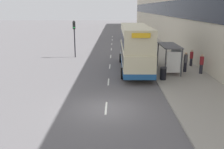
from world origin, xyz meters
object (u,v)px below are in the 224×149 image
(pedestrian_3, at_px, (177,56))
(traffic_light_far_kerb, at_px, (74,33))
(double_decker_bus_near, at_px, (135,47))
(pedestrian_1, at_px, (191,58))
(pedestrian_2, at_px, (201,64))
(car_0, at_px, (127,35))
(litter_bin, at_px, (163,73))
(pedestrian_at_shelter, at_px, (185,62))
(bus_shelter, at_px, (172,54))

(pedestrian_3, relative_size, traffic_light_far_kerb, 0.35)
(double_decker_bus_near, bearing_deg, pedestrian_3, 25.52)
(pedestrian_1, distance_m, pedestrian_2, 3.16)
(car_0, relative_size, pedestrian_1, 2.58)
(litter_bin, bearing_deg, pedestrian_1, 53.40)
(pedestrian_1, bearing_deg, double_decker_bus_near, -167.12)
(pedestrian_2, height_order, pedestrian_3, pedestrian_2)
(pedestrian_at_shelter, bearing_deg, traffic_light_far_kerb, 146.38)
(pedestrian_1, bearing_deg, pedestrian_2, -90.45)
(bus_shelter, relative_size, pedestrian_1, 2.52)
(car_0, xyz_separation_m, pedestrian_1, (5.41, -23.83, 0.16))
(double_decker_bus_near, height_order, pedestrian_2, double_decker_bus_near)
(car_0, height_order, pedestrian_at_shelter, pedestrian_at_shelter)
(bus_shelter, height_order, car_0, bus_shelter)
(bus_shelter, bearing_deg, pedestrian_3, 68.08)
(bus_shelter, xyz_separation_m, pedestrian_2, (2.59, -0.63, -0.82))
(bus_shelter, xyz_separation_m, double_decker_bus_near, (-3.30, 1.18, 0.41))
(bus_shelter, relative_size, pedestrian_2, 2.34)
(litter_bin, bearing_deg, car_0, 93.11)
(pedestrian_2, relative_size, litter_bin, 1.71)
(bus_shelter, height_order, pedestrian_2, bus_shelter)
(pedestrian_at_shelter, xyz_separation_m, litter_bin, (-2.55, -2.70, -0.42))
(car_0, xyz_separation_m, litter_bin, (1.58, -29.00, -0.17))
(bus_shelter, bearing_deg, pedestrian_at_shelter, 2.89)
(traffic_light_far_kerb, bearing_deg, pedestrian_at_shelter, -33.62)
(bus_shelter, height_order, traffic_light_far_kerb, traffic_light_far_kerb)
(car_0, bearing_deg, pedestrian_3, -79.70)
(pedestrian_2, bearing_deg, bus_shelter, 166.39)
(car_0, bearing_deg, pedestrian_2, -78.71)
(bus_shelter, relative_size, litter_bin, 4.00)
(bus_shelter, xyz_separation_m, car_0, (-2.80, 26.37, -1.04))
(double_decker_bus_near, xyz_separation_m, pedestrian_3, (4.67, 2.23, -1.33))
(traffic_light_far_kerb, bearing_deg, pedestrian_3, -20.44)
(double_decker_bus_near, bearing_deg, car_0, 88.87)
(pedestrian_at_shelter, bearing_deg, litter_bin, -133.40)
(pedestrian_3, bearing_deg, traffic_light_far_kerb, 159.56)
(bus_shelter, bearing_deg, traffic_light_far_kerb, 142.83)
(traffic_light_far_kerb, bearing_deg, double_decker_bus_near, -43.54)
(pedestrian_2, bearing_deg, traffic_light_far_kerb, 146.83)
(pedestrian_1, relative_size, pedestrian_3, 1.05)
(car_0, distance_m, pedestrian_3, 23.33)
(bus_shelter, xyz_separation_m, pedestrian_at_shelter, (1.33, 0.07, -0.79))
(double_decker_bus_near, height_order, pedestrian_at_shelter, double_decker_bus_near)
(car_0, height_order, traffic_light_far_kerb, traffic_light_far_kerb)
(pedestrian_at_shelter, distance_m, litter_bin, 3.74)
(car_0, distance_m, pedestrian_1, 24.44)
(pedestrian_3, bearing_deg, bus_shelter, -111.92)
(pedestrian_at_shelter, bearing_deg, bus_shelter, -177.11)
(double_decker_bus_near, xyz_separation_m, pedestrian_1, (5.91, 1.35, -1.29))
(double_decker_bus_near, distance_m, car_0, 25.23)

